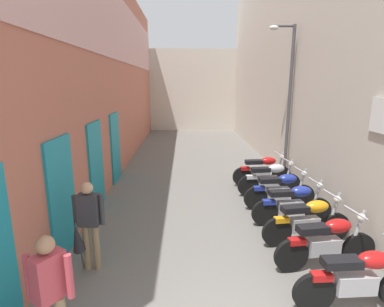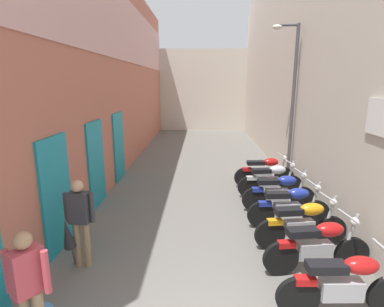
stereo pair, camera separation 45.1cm
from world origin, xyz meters
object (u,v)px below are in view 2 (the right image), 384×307
Objects in this scene: motorcycle_nearest at (346,284)px; pedestrian_mid_alley at (80,217)px; motorcycle_third at (302,223)px; street_lamp at (290,95)px; motorcycle_second at (318,245)px; motorcycle_seventh at (265,171)px; pedestrian_by_doorway at (29,285)px; motorcycle_fourth at (290,206)px; motorcycle_sixth at (271,179)px; motorcycle_fifth at (279,191)px; umbrella_leaning at (68,234)px.

pedestrian_mid_alley is (-4.01, 1.07, 0.42)m from motorcycle_nearest.
motorcycle_third is 0.38× the size of street_lamp.
motorcycle_second is 0.83m from motorcycle_third.
street_lamp is (0.70, 3.86, 2.29)m from motorcycle_third.
motorcycle_seventh is 1.18× the size of pedestrian_mid_alley.
pedestrian_mid_alley is at bearing 93.65° from pedestrian_by_doorway.
motorcycle_second and motorcycle_fourth have the same top height.
motorcycle_sixth is at bearing 90.00° from motorcycle_third.
motorcycle_third is 3.56m from motorcycle_seventh.
motorcycle_fifth is 3.19m from street_lamp.
motorcycle_seventh reaches higher than umbrella_leaning.
motorcycle_nearest is at bearing -90.00° from motorcycle_sixth.
motorcycle_seventh is at bearing 47.01° from pedestrian_mid_alley.
umbrella_leaning is 7.13m from street_lamp.
motorcycle_second is at bearing -1.17° from pedestrian_mid_alley.
pedestrian_by_doorway reaches higher than motorcycle_third.
pedestrian_by_doorway is 1.00× the size of pedestrian_mid_alley.
umbrella_leaning is at bearing -179.06° from motorcycle_second.
pedestrian_mid_alley is (-4.01, 0.08, 0.42)m from motorcycle_second.
pedestrian_mid_alley is at bearing 165.00° from motorcycle_nearest.
motorcycle_sixth is 5.31m from pedestrian_mid_alley.
pedestrian_by_doorway is at bearing -80.09° from umbrella_leaning.
umbrella_leaning is (-4.18, 0.92, 0.18)m from motorcycle_nearest.
pedestrian_by_doorway is 0.33× the size of street_lamp.
motorcycle_seventh is at bearing 90.00° from motorcycle_sixth.
motorcycle_fourth reaches higher than umbrella_leaning.
motorcycle_sixth is at bearing -90.00° from motorcycle_seventh.
motorcycle_fourth and motorcycle_fifth have the same top height.
motorcycle_fourth is 4.34m from pedestrian_mid_alley.
pedestrian_mid_alley reaches higher than motorcycle_sixth.
motorcycle_third and motorcycle_sixth have the same top height.
pedestrian_mid_alley reaches higher than motorcycle_nearest.
motorcycle_fourth is at bearing -103.14° from street_lamp.
motorcycle_fourth is at bearing 90.00° from motorcycle_second.
motorcycle_nearest is 1.01× the size of motorcycle_third.
pedestrian_by_doorway reaches higher than motorcycle_fifth.
motorcycle_second is 1.00× the size of motorcycle_seventh.
motorcycle_second is 1.91× the size of umbrella_leaning.
motorcycle_nearest is 3.98m from pedestrian_by_doorway.
street_lamp is (0.70, 2.10, 2.29)m from motorcycle_fifth.
motorcycle_nearest is at bearing -89.99° from motorcycle_second.
street_lamp is (0.70, 0.30, 2.29)m from motorcycle_seventh.
pedestrian_mid_alley is at bearing 41.36° from umbrella_leaning.
umbrella_leaning is at bearing -139.22° from motorcycle_sixth.
street_lamp is at bearing 23.45° from motorcycle_seventh.
motorcycle_second is 1.00× the size of motorcycle_sixth.
street_lamp reaches higher than motorcycle_seventh.
umbrella_leaning is (-0.17, -0.15, -0.24)m from pedestrian_mid_alley.
pedestrian_by_doorway reaches higher than motorcycle_fourth.
motorcycle_fourth is 0.39× the size of street_lamp.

